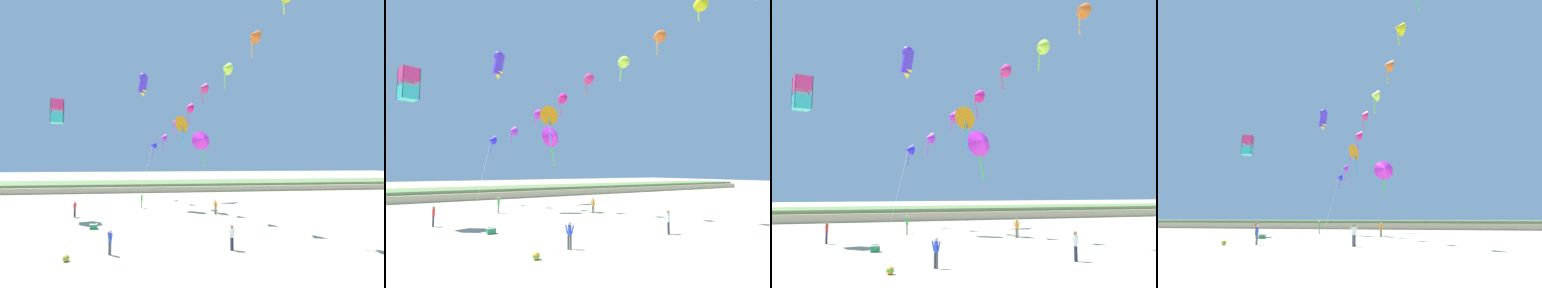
% 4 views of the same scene
% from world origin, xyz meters
% --- Properties ---
extents(ground_plane, '(240.00, 240.00, 0.00)m').
position_xyz_m(ground_plane, '(0.00, 0.00, 0.00)').
color(ground_plane, '#C1B28E').
extents(dune_ridge, '(120.00, 12.48, 1.43)m').
position_xyz_m(dune_ridge, '(0.00, 39.00, 0.71)').
color(dune_ridge, tan).
rests_on(dune_ridge, ground).
extents(person_near_left, '(0.41, 0.43, 1.49)m').
position_xyz_m(person_near_left, '(-4.25, 3.28, 0.86)').
color(person_near_left, '#474C56').
rests_on(person_near_left, ground).
extents(person_near_right, '(0.22, 0.57, 1.61)m').
position_xyz_m(person_near_right, '(-3.52, 18.57, 0.93)').
color(person_near_right, gray).
rests_on(person_near_right, ground).
extents(person_mid_center, '(0.44, 0.40, 1.50)m').
position_xyz_m(person_mid_center, '(4.45, 13.80, 0.87)').
color(person_mid_center, '#726656').
rests_on(person_mid_center, ground).
extents(person_far_left, '(0.21, 0.53, 1.52)m').
position_xyz_m(person_far_left, '(-9.74, 14.19, 0.88)').
color(person_far_left, '#282D4C').
rests_on(person_far_left, ground).
extents(person_far_right, '(0.51, 0.35, 1.58)m').
position_xyz_m(person_far_right, '(3.22, 3.19, 0.91)').
color(person_far_right, '#282D4C').
rests_on(person_far_right, ground).
extents(kite_banner_string, '(14.93, 30.72, 19.87)m').
position_xyz_m(kite_banner_string, '(3.74, 10.88, 13.51)').
color(kite_banner_string, '#2620F2').
extents(large_kite_low_lead, '(3.02, 2.05, 5.20)m').
position_xyz_m(large_kite_low_lead, '(4.50, 22.87, 8.56)').
color(large_kite_low_lead, '#EB2CE7').
extents(large_kite_mid_trail, '(2.34, 2.43, 4.23)m').
position_xyz_m(large_kite_mid_trail, '(1.33, 17.18, 10.01)').
color(large_kite_mid_trail, '#CA790B').
extents(large_kite_high_solo, '(1.49, 1.49, 2.41)m').
position_xyz_m(large_kite_high_solo, '(-11.78, 14.38, 10.63)').
color(large_kite_high_solo, '#2EBFBD').
extents(large_kite_outer_drift, '(1.62, 1.49, 3.04)m').
position_xyz_m(large_kite_outer_drift, '(-3.58, 19.53, 15.34)').
color(large_kite_outer_drift, '#5333E1').
extents(beach_cooler, '(0.58, 0.41, 0.46)m').
position_xyz_m(beach_cooler, '(-6.72, 9.43, 0.21)').
color(beach_cooler, '#23844C').
rests_on(beach_cooler, ground).
extents(beach_ball, '(0.36, 0.36, 0.36)m').
position_xyz_m(beach_ball, '(-6.49, 2.55, 0.18)').
color(beach_ball, orange).
rests_on(beach_ball, ground).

